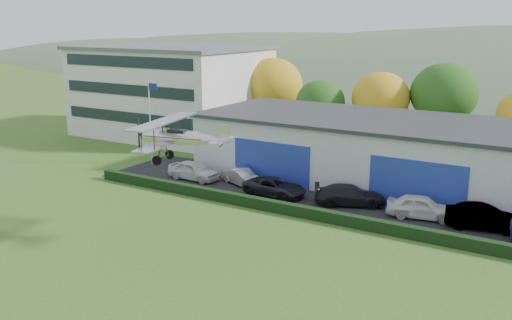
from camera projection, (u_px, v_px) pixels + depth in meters
The scene contains 14 objects.
apron at pixel (384, 208), 40.57m from camera, with size 48.00×9.00×0.05m, color black.
hedge at pixel (360, 223), 36.49m from camera, with size 46.00×0.60×0.80m, color black.
hangar at pixel (438, 156), 44.72m from camera, with size 40.60×12.60×5.30m.
office_block at pixel (172, 90), 66.45m from camera, with size 20.60×15.60×10.40m.
flagpole at pixel (151, 115), 51.69m from camera, with size 1.05×0.10×8.00m.
tree_belt at pixel (429, 98), 56.59m from camera, with size 75.70×13.22×10.12m.
distant_hills at pixel (501, 124), 146.32m from camera, with size 430.00×196.00×56.00m.
car_0 at pixel (194, 170), 47.52m from camera, with size 1.87×4.65×1.58m, color silver.
car_1 at pixel (242, 177), 45.96m from camera, with size 1.44×4.14×1.36m, color silver.
car_2 at pixel (275, 187), 43.12m from camera, with size 2.29×4.96×1.38m, color black.
car_3 at pixel (350, 195), 40.94m from camera, with size 2.10×5.16×1.50m, color black.
car_4 at pixel (422, 207), 38.20m from camera, with size 1.88×4.68×1.60m, color silver.
car_5 at pixel (484, 218), 36.11m from camera, with size 1.69×4.85×1.60m, color gray.
biplane at pixel (178, 136), 32.77m from camera, with size 6.02×6.86×2.55m.
Camera 1 is at (14.89, -16.79, 13.24)m, focal length 39.13 mm.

